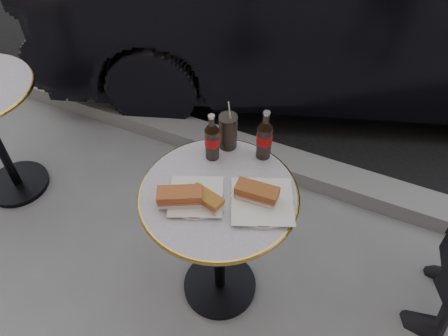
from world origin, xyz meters
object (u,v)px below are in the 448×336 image
at_px(plate_right, 262,203).
at_px(cola_bottle_left, 212,137).
at_px(plate_left, 196,197).
at_px(cola_bottle_right, 265,135).
at_px(cola_glass, 228,131).
at_px(parked_car, 340,0).
at_px(bistro_table, 219,246).

relative_size(plate_right, cola_bottle_left, 1.10).
xyz_separation_m(plate_left, cola_bottle_left, (-0.04, 0.23, 0.10)).
distance_m(cola_bottle_right, cola_glass, 0.16).
bearing_deg(cola_glass, cola_bottle_left, -110.08).
bearing_deg(cola_bottle_right, cola_bottle_left, -153.78).
xyz_separation_m(plate_right, cola_glass, (-0.24, 0.23, 0.07)).
relative_size(plate_left, cola_bottle_right, 0.91).
xyz_separation_m(cola_bottle_left, parked_car, (0.10, 1.77, -0.19)).
bearing_deg(cola_glass, cola_bottle_right, 2.45).
distance_m(cola_bottle_left, parked_car, 1.78).
height_order(bistro_table, cola_bottle_right, cola_bottle_right).
bearing_deg(parked_car, cola_bottle_left, 157.03).
xyz_separation_m(bistro_table, plate_left, (-0.06, -0.06, 0.37)).
relative_size(bistro_table, parked_car, 0.18).
bearing_deg(plate_right, cola_bottle_left, 151.85).
distance_m(bistro_table, cola_bottle_left, 0.51).
bearing_deg(cola_glass, plate_left, -88.11).
xyz_separation_m(cola_glass, parked_car, (0.07, 1.68, -0.16)).
relative_size(plate_right, cola_glass, 1.50).
height_order(cola_bottle_left, cola_bottle_right, cola_bottle_right).
relative_size(bistro_table, plate_left, 3.47).
xyz_separation_m(bistro_table, cola_glass, (-0.07, 0.25, 0.45)).
relative_size(cola_bottle_right, parked_car, 0.06).
bearing_deg(plate_right, parked_car, 95.22).
bearing_deg(plate_left, cola_bottle_left, 100.34).
bearing_deg(plate_right, bistro_table, -174.13).
distance_m(plate_right, cola_bottle_left, 0.33).
bearing_deg(plate_right, cola_bottle_right, 110.36).
bearing_deg(plate_left, cola_bottle_right, 65.53).
height_order(bistro_table, cola_bottle_left, cola_bottle_left).
distance_m(plate_right, cola_glass, 0.35).
relative_size(plate_left, cola_bottle_left, 0.96).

